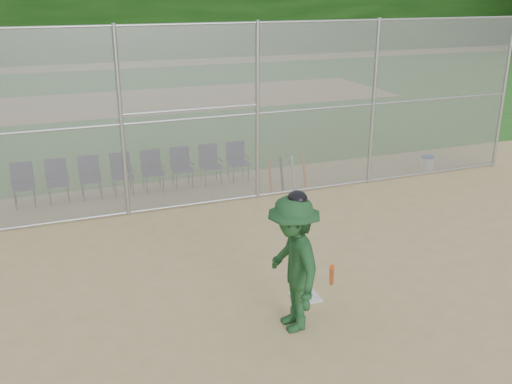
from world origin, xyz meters
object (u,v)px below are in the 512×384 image
object	(u,v)px
chair_0	(23,185)
home_plate	(305,297)
water_cooler	(427,163)
batter_at_plate	(293,264)

from	to	relation	value
chair_0	home_plate	bearing A→B (deg)	-55.27
home_plate	water_cooler	distance (m)	7.67
home_plate	batter_at_plate	world-z (taller)	batter_at_plate
home_plate	batter_at_plate	size ratio (longest dim) A/B	0.21
home_plate	chair_0	bearing A→B (deg)	124.73
chair_0	water_cooler	bearing A→B (deg)	-6.30
batter_at_plate	water_cooler	xyz separation A→B (m)	(6.50, 5.50, -0.80)
water_cooler	chair_0	world-z (taller)	chair_0
home_plate	chair_0	world-z (taller)	chair_0
home_plate	batter_at_plate	bearing A→B (deg)	-129.04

